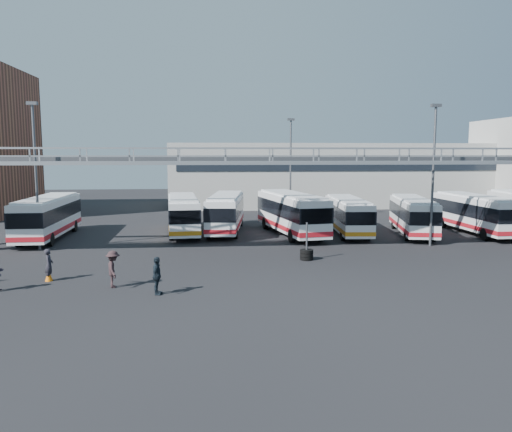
{
  "coord_description": "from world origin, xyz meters",
  "views": [
    {
      "loc": [
        -3.91,
        -27.7,
        6.66
      ],
      "look_at": [
        -0.91,
        6.0,
        2.47
      ],
      "focal_mm": 35.0,
      "sensor_mm": 36.0,
      "label": 1
    }
  ],
  "objects": [
    {
      "name": "ground",
      "position": [
        0.0,
        0.0,
        0.0
      ],
      "size": [
        140.0,
        140.0,
        0.0
      ],
      "primitive_type": "plane",
      "color": "black",
      "rests_on": "ground"
    },
    {
      "name": "gantry",
      "position": [
        0.0,
        5.87,
        5.51
      ],
      "size": [
        51.4,
        5.15,
        7.1
      ],
      "color": "#979A9F",
      "rests_on": "ground"
    },
    {
      "name": "warehouse",
      "position": [
        12.0,
        38.0,
        4.0
      ],
      "size": [
        42.0,
        14.0,
        8.0
      ],
      "primitive_type": "cube",
      "color": "#9E9E99",
      "rests_on": "ground"
    },
    {
      "name": "light_pole_left",
      "position": [
        -16.0,
        8.0,
        5.73
      ],
      "size": [
        0.7,
        0.35,
        10.21
      ],
      "color": "#4C4F54",
      "rests_on": "ground"
    },
    {
      "name": "light_pole_mid",
      "position": [
        12.0,
        7.0,
        5.73
      ],
      "size": [
        0.7,
        0.35,
        10.21
      ],
      "color": "#4C4F54",
      "rests_on": "ground"
    },
    {
      "name": "light_pole_back",
      "position": [
        4.0,
        22.0,
        5.73
      ],
      "size": [
        0.7,
        0.35,
        10.21
      ],
      "color": "#4C4F54",
      "rests_on": "ground"
    },
    {
      "name": "bus_1",
      "position": [
        -16.83,
        12.72,
        1.84
      ],
      "size": [
        2.79,
        11.01,
        3.33
      ],
      "rotation": [
        0.0,
        0.0,
        0.02
      ],
      "color": "white",
      "rests_on": "ground"
    },
    {
      "name": "bus_3",
      "position": [
        -6.34,
        14.41,
        1.75
      ],
      "size": [
        3.28,
        10.57,
        3.16
      ],
      "rotation": [
        0.0,
        0.0,
        0.08
      ],
      "color": "white",
      "rests_on": "ground"
    },
    {
      "name": "bus_4",
      "position": [
        -2.72,
        14.92,
        1.79
      ],
      "size": [
        3.71,
        10.88,
        3.24
      ],
      "rotation": [
        0.0,
        0.0,
        -0.12
      ],
      "color": "white",
      "rests_on": "ground"
    },
    {
      "name": "bus_5",
      "position": [
        2.63,
        12.99,
        1.92
      ],
      "size": [
        4.57,
        11.69,
        3.47
      ],
      "rotation": [
        0.0,
        0.0,
        0.17
      ],
      "color": "white",
      "rests_on": "ground"
    },
    {
      "name": "bus_6",
      "position": [
        7.43,
        12.91,
        1.67
      ],
      "size": [
        3.03,
        10.11,
        3.02
      ],
      "rotation": [
        0.0,
        0.0,
        -0.07
      ],
      "color": "white",
      "rests_on": "ground"
    },
    {
      "name": "bus_7",
      "position": [
        12.72,
        12.1,
        1.7
      ],
      "size": [
        4.38,
        10.38,
        3.07
      ],
      "rotation": [
        0.0,
        0.0,
        -0.21
      ],
      "color": "white",
      "rests_on": "ground"
    },
    {
      "name": "bus_8",
      "position": [
        18.24,
        12.23,
        1.8
      ],
      "size": [
        2.64,
        10.74,
        3.25
      ],
      "rotation": [
        0.0,
        0.0,
        0.01
      ],
      "color": "white",
      "rests_on": "ground"
    },
    {
      "name": "pedestrian_a",
      "position": [
        -12.53,
        -1.01,
        0.86
      ],
      "size": [
        0.49,
        0.67,
        1.71
      ],
      "primitive_type": "imported",
      "rotation": [
        0.0,
        0.0,
        1.71
      ],
      "color": "#222029",
      "rests_on": "ground"
    },
    {
      "name": "pedestrian_c",
      "position": [
        -8.88,
        -2.68,
        0.94
      ],
      "size": [
        0.96,
        1.34,
        1.88
      ],
      "primitive_type": "imported",
      "rotation": [
        0.0,
        0.0,
        1.81
      ],
      "color": "#2E1E21",
      "rests_on": "ground"
    },
    {
      "name": "pedestrian_d",
      "position": [
        -6.56,
        -4.2,
        0.91
      ],
      "size": [
        0.55,
        1.11,
        1.83
      ],
      "primitive_type": "imported",
      "rotation": [
        0.0,
        0.0,
        1.48
      ],
      "color": "black",
      "rests_on": "ground"
    },
    {
      "name": "cone_right",
      "position": [
        -12.55,
        -1.08,
        0.31
      ],
      "size": [
        0.51,
        0.51,
        0.63
      ],
      "primitive_type": "cone",
      "rotation": [
        0.0,
        0.0,
        0.36
      ],
      "color": "orange",
      "rests_on": "ground"
    },
    {
      "name": "tire_stack",
      "position": [
        2.05,
        2.97,
        0.4
      ],
      "size": [
        0.84,
        0.84,
        2.39
      ],
      "color": "black",
      "rests_on": "ground"
    }
  ]
}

